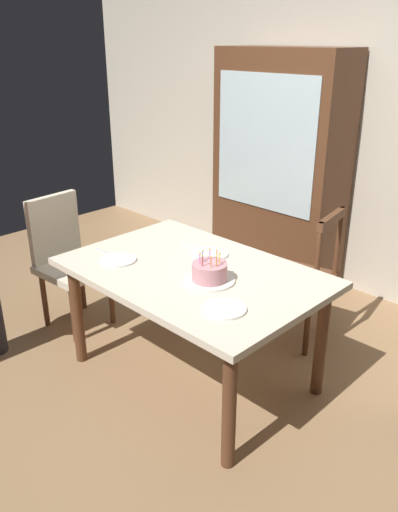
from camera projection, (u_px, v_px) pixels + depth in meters
name	position (u px, v px, depth m)	size (l,w,h in m)	color
ground	(193.00, 374.00, 3.25)	(6.40, 6.40, 0.00)	#93704C
back_wall	(363.00, 131.00, 3.95)	(6.40, 0.10, 2.60)	beige
dining_table	(193.00, 283.00, 3.00)	(1.49, 1.00, 0.73)	beige
birthday_cake	(210.00, 273.00, 2.80)	(0.28, 0.28, 0.17)	silver
plate_near_celebrant	(118.00, 260.00, 3.08)	(0.22, 0.22, 0.01)	white
plate_far_side	(210.00, 254.00, 3.16)	(0.22, 0.22, 0.01)	white
plate_near_guest	(224.00, 309.00, 2.53)	(0.22, 0.22, 0.01)	white
fork_near_celebrant	(105.00, 252.00, 3.19)	(0.18, 0.02, 0.01)	silver
fork_far_side	(193.00, 247.00, 3.26)	(0.18, 0.02, 0.01)	silver
chair_spindle_back	(301.00, 279.00, 3.48)	(0.51, 0.51, 0.95)	#56331E
chair_upholstered	(66.00, 255.00, 3.67)	(0.48, 0.47, 0.95)	beige
china_cabinet	(279.00, 170.00, 4.25)	(1.10, 0.45, 1.90)	#56331E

